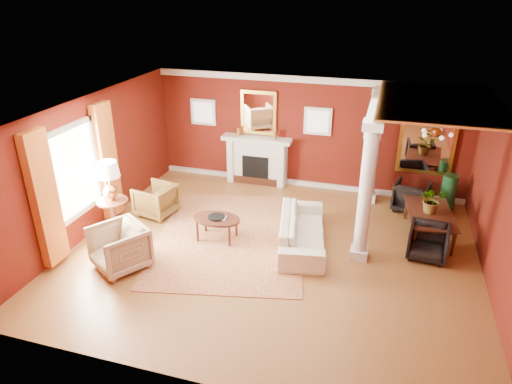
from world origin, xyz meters
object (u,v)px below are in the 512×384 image
(side_table, at_px, (110,185))
(coffee_table, at_px, (217,220))
(armchair_leopard, at_px, (156,198))
(sofa, at_px, (303,226))
(armchair_stripe, at_px, (119,246))
(dining_table, at_px, (431,218))

(side_table, bearing_deg, coffee_table, 8.28)
(armchair_leopard, relative_size, side_table, 0.50)
(sofa, bearing_deg, side_table, 88.21)
(armchair_leopard, distance_m, armchair_stripe, 2.20)
(armchair_leopard, xyz_separation_m, coffee_table, (1.77, -0.66, 0.05))
(armchair_leopard, relative_size, armchair_stripe, 0.87)
(coffee_table, xyz_separation_m, side_table, (-2.25, -0.33, 0.65))
(armchair_leopard, height_order, side_table, side_table)
(armchair_stripe, bearing_deg, side_table, 159.05)
(dining_table, bearing_deg, side_table, 99.05)
(coffee_table, bearing_deg, side_table, -171.72)
(sofa, relative_size, armchair_stripe, 2.40)
(sofa, xyz_separation_m, dining_table, (2.54, 1.11, 0.01))
(sofa, height_order, side_table, side_table)
(coffee_table, relative_size, dining_table, 0.62)
(armchair_leopard, height_order, coffee_table, armchair_leopard)
(armchair_stripe, bearing_deg, armchair_leopard, 132.98)
(armchair_stripe, bearing_deg, sofa, 62.54)
(coffee_table, xyz_separation_m, dining_table, (4.31, 1.40, -0.01))
(side_table, distance_m, dining_table, 6.81)
(armchair_leopard, distance_m, coffee_table, 1.89)
(sofa, distance_m, coffee_table, 1.79)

